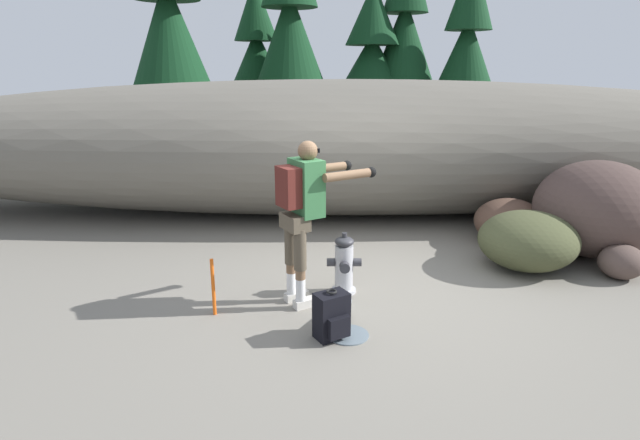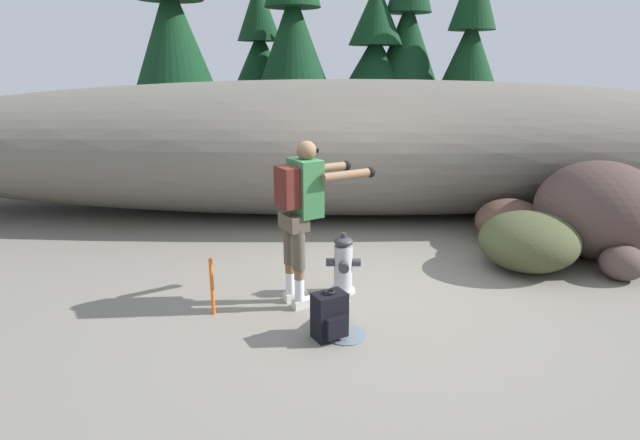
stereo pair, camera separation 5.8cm
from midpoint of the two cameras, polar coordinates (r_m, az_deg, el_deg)
The scene contains 17 objects.
ground_plane at distance 5.84m, azimuth 4.27°, elevation -7.83°, with size 56.00×56.00×0.04m, color slate.
dirt_embankment at distance 8.70m, azimuth 2.84°, elevation 8.18°, with size 17.89×3.20×2.23m, color #666056.
fire_hydrant at distance 5.61m, azimuth 2.36°, elevation -5.13°, with size 0.38×0.33×0.70m.
hydrant_water_jet at distance 5.12m, azimuth 2.62°, elevation -9.70°, with size 0.39×1.03×0.49m.
utility_worker at distance 5.12m, azimuth -2.15°, elevation 1.89°, with size 1.03×0.84×1.72m.
spare_backpack at distance 4.74m, azimuth 0.92°, elevation -10.75°, with size 0.36×0.36×0.47m.
boulder_large at distance 7.57m, azimuth 28.41°, elevation 1.13°, with size 1.58×1.67×1.26m, color #473631.
boulder_mid at distance 7.64m, azimuth 20.23°, elevation -0.17°, with size 1.04×0.96×0.64m, color #50382D.
boulder_small at distance 6.78m, azimuth 22.06°, elevation -2.12°, with size 1.25×1.18×0.72m, color #42462B.
boulder_outlier at distance 6.98m, azimuth 30.54°, elevation -4.05°, with size 0.50×0.54×0.41m, color #4F3F38.
pine_tree_far_left at distance 14.42m, azimuth -16.90°, elevation 20.67°, with size 2.62×2.62×6.98m.
pine_tree_left at distance 16.62m, azimuth -7.31°, elevation 18.26°, with size 2.07×2.07×5.02m.
pine_tree_center at distance 15.30m, azimuth -3.60°, elevation 21.06°, with size 2.45×2.45×6.72m.
pine_tree_right at distance 16.14m, azimuth 5.68°, elevation 17.88°, with size 2.50×2.50×4.85m.
pine_tree_far_right at distance 16.57m, azimuth 9.31°, elevation 20.61°, with size 2.12×2.12×6.31m.
pine_tree_ridge_end at distance 16.05m, azimuth 16.04°, elevation 18.53°, with size 2.07×2.07×5.54m.
survey_stake at distance 5.23m, azimuth -12.28°, elevation -7.40°, with size 0.04×0.04×0.60m, color #E55914.
Camera 1 is at (-0.47, -5.30, 2.40)m, focal length 28.47 mm.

